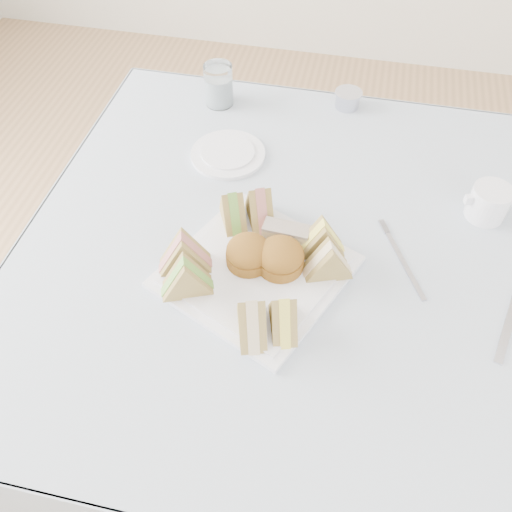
% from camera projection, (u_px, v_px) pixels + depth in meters
% --- Properties ---
extents(floor, '(4.00, 4.00, 0.00)m').
position_uv_depth(floor, '(280.00, 412.00, 1.59)').
color(floor, '#9E7751').
rests_on(floor, ground).
extents(table, '(0.90, 0.90, 0.74)m').
position_uv_depth(table, '(285.00, 347.00, 1.30)').
color(table, brown).
rests_on(table, floor).
extents(tablecloth, '(1.02, 1.02, 0.01)m').
position_uv_depth(tablecloth, '(293.00, 246.00, 1.01)').
color(tablecloth, '#9FB2CE').
rests_on(tablecloth, table).
extents(serving_plate, '(0.38, 0.38, 0.01)m').
position_uv_depth(serving_plate, '(256.00, 272.00, 0.96)').
color(serving_plate, white).
rests_on(serving_plate, tablecloth).
extents(sandwich_fl_a, '(0.10, 0.07, 0.08)m').
position_uv_depth(sandwich_fl_a, '(184.00, 252.00, 0.93)').
color(sandwich_fl_a, '#9D8651').
rests_on(sandwich_fl_a, serving_plate).
extents(sandwich_fl_b, '(0.10, 0.07, 0.08)m').
position_uv_depth(sandwich_fl_b, '(186.00, 275.00, 0.90)').
color(sandwich_fl_b, '#9D8651').
rests_on(sandwich_fl_b, serving_plate).
extents(sandwich_fr_a, '(0.06, 0.09, 0.08)m').
position_uv_depth(sandwich_fr_a, '(283.00, 313.00, 0.86)').
color(sandwich_fr_a, '#9D8651').
rests_on(sandwich_fr_a, serving_plate).
extents(sandwich_fr_b, '(0.07, 0.10, 0.08)m').
position_uv_depth(sandwich_fr_b, '(252.00, 316.00, 0.85)').
color(sandwich_fr_b, '#9D8651').
rests_on(sandwich_fr_b, serving_plate).
extents(sandwich_bl_a, '(0.07, 0.09, 0.08)m').
position_uv_depth(sandwich_bl_a, '(233.00, 208.00, 1.00)').
color(sandwich_bl_a, '#9D8651').
rests_on(sandwich_bl_a, serving_plate).
extents(sandwich_bl_b, '(0.07, 0.10, 0.08)m').
position_uv_depth(sandwich_bl_b, '(260.00, 204.00, 1.01)').
color(sandwich_bl_b, '#9D8651').
rests_on(sandwich_bl_b, serving_plate).
extents(sandwich_br_a, '(0.10, 0.07, 0.08)m').
position_uv_depth(sandwich_br_a, '(329.00, 259.00, 0.93)').
color(sandwich_br_a, '#9D8651').
rests_on(sandwich_br_a, serving_plate).
extents(sandwich_br_b, '(0.10, 0.07, 0.08)m').
position_uv_depth(sandwich_br_b, '(322.00, 237.00, 0.96)').
color(sandwich_br_b, '#9D8651').
rests_on(sandwich_br_b, serving_plate).
extents(scone_left, '(0.11, 0.11, 0.05)m').
position_uv_depth(scone_left, '(248.00, 253.00, 0.95)').
color(scone_left, '#A15F1B').
rests_on(scone_left, serving_plate).
extents(scone_right, '(0.10, 0.10, 0.06)m').
position_uv_depth(scone_right, '(280.00, 257.00, 0.94)').
color(scone_right, '#A15F1B').
rests_on(scone_right, serving_plate).
extents(pastry_slice, '(0.09, 0.04, 0.04)m').
position_uv_depth(pastry_slice, '(286.00, 234.00, 0.99)').
color(pastry_slice, tan).
rests_on(pastry_slice, serving_plate).
extents(side_plate, '(0.18, 0.18, 0.01)m').
position_uv_depth(side_plate, '(228.00, 154.00, 1.17)').
color(side_plate, white).
rests_on(side_plate, tablecloth).
extents(water_glass, '(0.08, 0.08, 0.10)m').
position_uv_depth(water_glass, '(219.00, 85.00, 1.26)').
color(water_glass, white).
rests_on(water_glass, tablecloth).
extents(tea_strainer, '(0.08, 0.08, 0.04)m').
position_uv_depth(tea_strainer, '(348.00, 100.00, 1.28)').
color(tea_strainer, '#B5B5C6').
rests_on(tea_strainer, tablecloth).
extents(knife, '(0.06, 0.18, 0.00)m').
position_uv_depth(knife, '(509.00, 321.00, 0.90)').
color(knife, '#B5B5C6').
rests_on(knife, tablecloth).
extents(fork, '(0.08, 0.15, 0.00)m').
position_uv_depth(fork, '(405.00, 265.00, 0.98)').
color(fork, '#B5B5C6').
rests_on(fork, tablecloth).
extents(creamer_jug, '(0.10, 0.10, 0.07)m').
position_uv_depth(creamer_jug, '(489.00, 203.00, 1.04)').
color(creamer_jug, white).
rests_on(creamer_jug, tablecloth).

